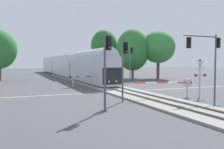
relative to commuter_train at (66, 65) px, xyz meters
The scene contains 14 objects.
ground_plane 30.86m from the commuter_train, 90.01° to the right, with size 220.00×220.00×0.00m, color #47474C.
road_centre_stripe 30.86m from the commuter_train, 90.01° to the right, with size 44.00×0.20×0.01m.
railway_track 30.85m from the commuter_train, 90.01° to the right, with size 4.40×80.00×0.32m.
commuter_train is the anchor object (origin of this frame).
crossing_gate_near 37.53m from the commuter_train, 84.86° to the right, with size 6.55×0.40×1.80m.
crossing_signal_mast 38.42m from the commuter_train, 82.38° to the right, with size 1.36×0.44×3.80m.
crossing_gate_far 24.43m from the commuter_train, 98.66° to the right, with size 5.20×0.40×1.80m.
traffic_signal_median 37.59m from the commuter_train, 94.32° to the right, with size 0.53×0.38×5.51m.
traffic_signal_far_side 22.56m from the commuter_train, 74.80° to the right, with size 0.53×0.38×6.13m.
traffic_signal_near_left 40.93m from the commuter_train, 97.95° to the right, with size 0.53×0.38×5.63m.
traffic_signal_near_right 39.18m from the commuter_train, 82.20° to the right, with size 4.29×0.38×6.15m.
elm_centre_background 10.18m from the commuter_train, 35.33° to the right, with size 5.98×5.98×10.68m.
maple_right_background 21.70m from the commuter_train, 39.43° to the right, with size 7.01×7.01×9.97m.
oak_far_right 16.72m from the commuter_train, 45.68° to the right, with size 6.83×6.83×10.31m.
Camera 1 is at (-11.88, -25.66, 3.52)m, focal length 38.59 mm.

